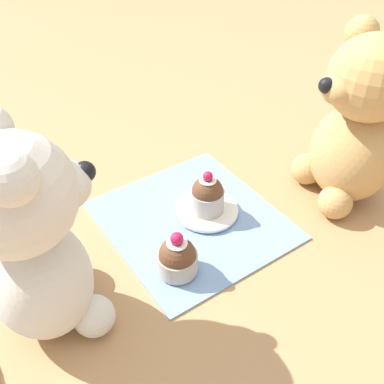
# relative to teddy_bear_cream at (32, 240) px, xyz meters

# --- Properties ---
(ground_plane) EXTENTS (4.00, 4.00, 0.00)m
(ground_plane) POSITION_rel_teddy_bear_cream_xyz_m (0.04, -0.22, -0.13)
(ground_plane) COLOR tan
(knitted_placemat) EXTENTS (0.25, 0.24, 0.01)m
(knitted_placemat) POSITION_rel_teddy_bear_cream_xyz_m (0.04, -0.22, -0.13)
(knitted_placemat) COLOR #7A9ED1
(knitted_placemat) RESTS_ON ground_plane
(teddy_bear_cream) EXTENTS (0.13, 0.14, 0.26)m
(teddy_bear_cream) POSITION_rel_teddy_bear_cream_xyz_m (0.00, 0.00, 0.00)
(teddy_bear_cream) COLOR silver
(teddy_bear_cream) RESTS_ON ground_plane
(teddy_bear_tan) EXTENTS (0.16, 0.15, 0.26)m
(teddy_bear_tan) POSITION_rel_teddy_bear_cream_xyz_m (-0.03, -0.45, -0.00)
(teddy_bear_tan) COLOR tan
(teddy_bear_tan) RESTS_ON ground_plane
(cupcake_near_cream_bear) EXTENTS (0.05, 0.05, 0.07)m
(cupcake_near_cream_bear) POSITION_rel_teddy_bear_cream_xyz_m (-0.03, -0.15, -0.10)
(cupcake_near_cream_bear) COLOR #B2ADA3
(cupcake_near_cream_bear) RESTS_ON knitted_placemat
(saucer_plate) EXTENTS (0.09, 0.09, 0.01)m
(saucer_plate) POSITION_rel_teddy_bear_cream_xyz_m (0.04, -0.25, -0.12)
(saucer_plate) COLOR white
(saucer_plate) RESTS_ON knitted_placemat
(cupcake_near_tan_bear) EXTENTS (0.05, 0.05, 0.07)m
(cupcake_near_tan_bear) POSITION_rel_teddy_bear_cream_xyz_m (0.04, -0.25, -0.09)
(cupcake_near_tan_bear) COLOR #B2ADA3
(cupcake_near_tan_bear) RESTS_ON saucer_plate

